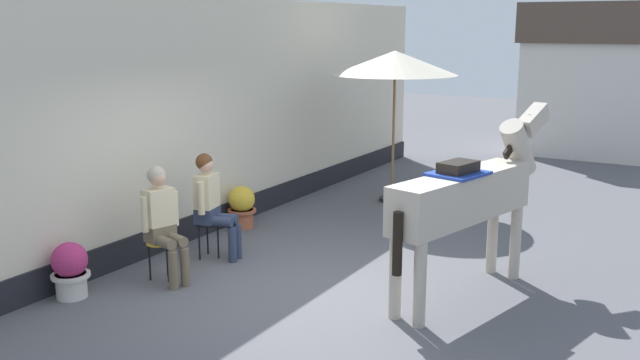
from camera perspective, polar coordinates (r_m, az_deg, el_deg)
The scene contains 9 objects.
ground_plane at distance 10.68m, azimuth 6.72°, elevation -3.94°, with size 40.00×40.00×0.00m, color #56565B.
pub_facade_wall at distance 10.40m, azimuth -9.50°, elevation 4.20°, with size 0.34×14.00×3.40m.
distant_cottage at distance 17.86m, azimuth 21.73°, elevation 7.71°, with size 3.40×2.60×3.50m.
seated_visitor_near at distance 8.49m, azimuth -12.65°, elevation -3.03°, with size 0.61×0.48×1.39m.
seated_visitor_far at distance 9.21m, azimuth -8.78°, elevation -1.66°, with size 0.61×0.48×1.39m.
saddled_horse_center at distance 7.95m, azimuth 11.94°, elevation -1.18°, with size 0.99×2.94×2.06m.
flower_planter_near at distance 8.39m, azimuth -19.58°, elevation -6.81°, with size 0.43×0.43×0.64m.
flower_planter_far at distance 10.66m, azimuth -6.35°, elevation -2.10°, with size 0.43×0.43×0.64m.
cafe_parasol at distance 11.98m, azimuth 6.09°, elevation 9.33°, with size 2.10×2.10×2.58m.
Camera 1 is at (4.01, -6.44, 2.99)m, focal length 39.52 mm.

